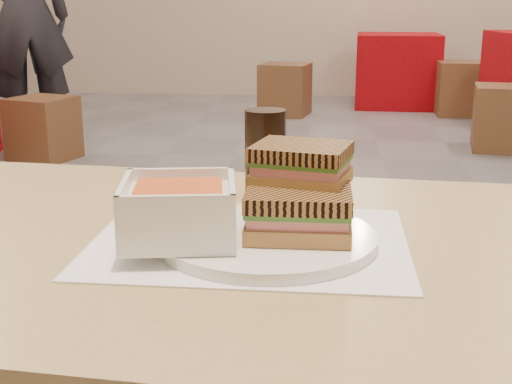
# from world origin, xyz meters

# --- Properties ---
(main_table) EXTENTS (1.26, 0.80, 0.75)m
(main_table) POSITION_xyz_m (-0.04, -1.97, 0.64)
(main_table) COLOR tan
(main_table) RESTS_ON ground
(tray_liner) EXTENTS (0.39, 0.31, 0.00)m
(tray_liner) POSITION_xyz_m (0.00, -1.98, 0.75)
(tray_liner) COLOR white
(tray_liner) RESTS_ON main_table
(plate) EXTENTS (0.27, 0.27, 0.01)m
(plate) POSITION_xyz_m (0.02, -1.99, 0.76)
(plate) COLOR white
(plate) RESTS_ON tray_liner
(soup_bowl) EXTENTS (0.15, 0.15, 0.07)m
(soup_bowl) POSITION_xyz_m (-0.08, -2.02, 0.80)
(soup_bowl) COLOR white
(soup_bowl) RESTS_ON plate
(panini_lower) EXTENTS (0.13, 0.10, 0.06)m
(panini_lower) POSITION_xyz_m (0.06, -2.00, 0.80)
(panini_lower) COLOR #9D703F
(panini_lower) RESTS_ON plate
(panini_upper) EXTENTS (0.13, 0.12, 0.05)m
(panini_upper) POSITION_xyz_m (0.06, -1.95, 0.84)
(panini_upper) COLOR #9D703F
(panini_upper) RESTS_ON panini_lower
(cola_glass) EXTENTS (0.06, 0.06, 0.13)m
(cola_glass) POSITION_xyz_m (0.00, -1.77, 0.82)
(cola_glass) COLOR black
(cola_glass) RESTS_ON main_table
(bg_table_2) EXTENTS (0.84, 0.84, 0.71)m
(bg_table_2) POSITION_xyz_m (0.82, 4.32, 0.35)
(bg_table_2) COLOR maroon
(bg_table_2) RESTS_ON ground
(bg_chair_0r) EXTENTS (0.46, 0.46, 0.41)m
(bg_chair_0r) POSITION_xyz_m (-1.75, 1.65, 0.21)
(bg_chair_0r) COLOR brown
(bg_chair_0r) RESTS_ON ground
(bg_chair_1l) EXTENTS (0.46, 0.46, 0.45)m
(bg_chair_1l) POSITION_xyz_m (1.36, 2.25, 0.23)
(bg_chair_1l) COLOR brown
(bg_chair_1l) RESTS_ON ground
(bg_chair_2l) EXTENTS (0.49, 0.49, 0.47)m
(bg_chair_2l) POSITION_xyz_m (-0.25, 3.65, 0.23)
(bg_chair_2l) COLOR brown
(bg_chair_2l) RESTS_ON ground
(bg_chair_2r) EXTENTS (0.45, 0.45, 0.49)m
(bg_chair_2r) POSITION_xyz_m (1.35, 3.80, 0.24)
(bg_chair_2r) COLOR brown
(bg_chair_2r) RESTS_ON ground
(patron_a) EXTENTS (0.80, 0.71, 1.84)m
(patron_a) POSITION_xyz_m (-2.12, 2.37, 0.92)
(patron_a) COLOR black
(patron_a) RESTS_ON ground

